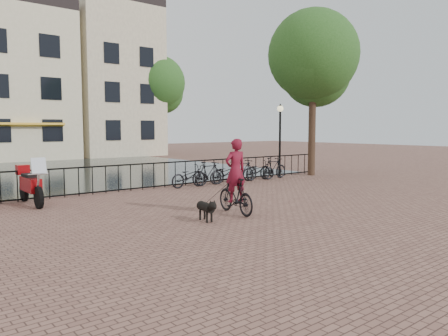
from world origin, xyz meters
TOP-DOWN VIEW (x-y plane):
  - ground at (0.00, 0.00)m, footprint 100.00×100.00m
  - canal_water at (0.00, 17.30)m, footprint 20.00×20.00m
  - railing at (0.00, 8.00)m, footprint 20.00×0.05m
  - canal_house_mid at (0.50, 30.00)m, footprint 8.00×9.50m
  - canal_house_right at (8.50, 30.00)m, footprint 7.00×9.00m
  - tree_near_right at (9.20, 7.30)m, footprint 4.48×4.48m
  - tree_far_right at (12.00, 27.00)m, footprint 4.76×4.76m
  - lamp_post at (7.20, 7.60)m, footprint 0.30×0.30m
  - cyclist at (-0.32, 2.11)m, footprint 0.83×1.84m
  - dog at (-1.52, 1.88)m, footprint 0.42×0.90m
  - motorcycle at (-4.31, 7.20)m, footprint 0.54×2.18m
  - parked_bike_0 at (1.80, 7.40)m, footprint 1.72×0.60m
  - parked_bike_1 at (2.75, 7.40)m, footprint 1.67×0.49m
  - parked_bike_2 at (3.70, 7.40)m, footprint 1.74×0.67m
  - parked_bike_3 at (4.65, 7.40)m, footprint 1.67×0.49m
  - parked_bike_4 at (5.60, 7.40)m, footprint 1.79×0.86m
  - parked_bike_5 at (6.55, 7.40)m, footprint 1.67×0.49m

SIDE VIEW (x-z plane):
  - ground at x=0.00m, z-range 0.00..0.00m
  - canal_water at x=0.00m, z-range 0.00..0.00m
  - dog at x=-1.52m, z-range 0.00..0.58m
  - parked_bike_0 at x=1.80m, z-range 0.00..0.90m
  - parked_bike_2 at x=3.70m, z-range 0.00..0.90m
  - parked_bike_4 at x=5.60m, z-range 0.00..0.90m
  - parked_bike_1 at x=2.75m, z-range 0.00..1.00m
  - parked_bike_3 at x=4.65m, z-range 0.00..1.00m
  - parked_bike_5 at x=6.55m, z-range 0.00..1.00m
  - railing at x=0.00m, z-range -0.01..1.02m
  - motorcycle at x=-4.31m, z-range 0.00..1.55m
  - cyclist at x=-0.32m, z-range -0.29..2.15m
  - lamp_post at x=7.20m, z-range 0.65..4.10m
  - canal_house_mid at x=0.50m, z-range 0.00..11.80m
  - tree_near_right at x=9.20m, z-range 1.85..10.09m
  - tree_far_right at x=12.00m, z-range 1.97..10.73m
  - canal_house_right at x=8.50m, z-range 0.00..13.30m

